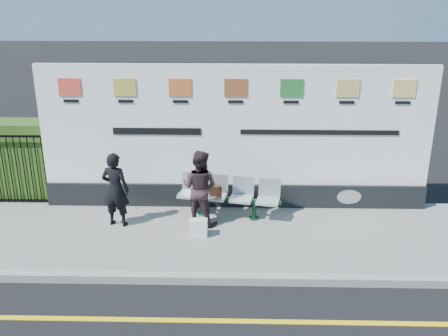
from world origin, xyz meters
The scene contains 11 objects.
ground centered at (0.00, 0.00, 0.00)m, with size 80.00×80.00×0.00m, color black.
pavement centered at (0.00, 2.50, 0.06)m, with size 14.00×3.00×0.12m, color gray.
kerb centered at (0.00, 1.00, 0.07)m, with size 14.00×0.18×0.14m, color gray.
yellow_line centered at (0.00, 0.00, 0.00)m, with size 14.00×0.10×0.01m, color yellow.
billboard centered at (0.50, 3.85, 1.42)m, with size 8.00×0.30×3.00m.
hedge centered at (-4.58, 4.30, 0.97)m, with size 2.35×0.70×1.70m, color #305419.
bench centered at (0.37, 3.27, 0.34)m, with size 2.05×0.54×0.44m, color silver, non-canonical shape.
woman_left centered at (-1.80, 2.84, 0.86)m, with size 0.54×0.36×1.49m, color black.
woman_right centered at (-0.18, 2.94, 0.87)m, with size 0.73×0.57×1.51m, color #301F26.
handbag_brown centered at (0.10, 3.32, 0.66)m, with size 0.25×0.11×0.20m, color #32190E.
carrier_bag_white centered at (-0.18, 2.39, 0.28)m, with size 0.33×0.20×0.33m, color silver.
Camera 1 is at (0.51, -6.00, 4.52)m, focal length 40.00 mm.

